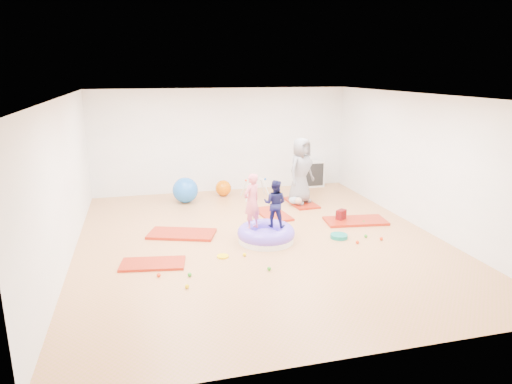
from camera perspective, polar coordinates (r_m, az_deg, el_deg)
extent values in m
cube|color=tan|center=(9.11, 0.47, -5.95)|extent=(7.00, 8.00, 0.01)
cube|color=white|center=(8.52, 0.51, 11.92)|extent=(7.00, 8.00, 0.01)
cube|color=white|center=(12.55, -4.23, 6.44)|extent=(7.00, 0.01, 2.80)
cube|color=white|center=(5.10, 12.17, -6.67)|extent=(7.00, 0.01, 2.80)
cube|color=white|center=(8.53, -22.88, 1.23)|extent=(0.01, 8.00, 2.80)
cube|color=white|center=(10.17, 19.96, 3.57)|extent=(0.01, 8.00, 2.80)
cube|color=#AD2A13|center=(8.16, -12.79, -8.74)|extent=(1.16, 0.71, 0.05)
cube|color=#AD2A13|center=(9.45, -9.26, -5.18)|extent=(1.48, 1.07, 0.06)
cube|color=#AD2A13|center=(10.61, 2.12, -2.76)|extent=(0.69, 1.21, 0.05)
cube|color=#AD2A13|center=(10.35, 12.33, -3.54)|extent=(1.41, 0.82, 0.06)
cube|color=#AD2A13|center=(11.57, 5.66, -1.32)|extent=(0.63, 1.16, 0.05)
cylinder|color=white|center=(9.00, 1.27, -5.80)|extent=(1.10, 1.10, 0.12)
torus|color=#684CEC|center=(8.96, 1.27, -5.11)|extent=(1.13, 1.13, 0.30)
ellipsoid|color=#684CEC|center=(8.98, 1.27, -5.54)|extent=(0.60, 0.60, 0.27)
imported|color=#E96B7F|center=(8.70, -0.53, -0.88)|extent=(0.48, 0.44, 1.10)
imported|color=#131542|center=(8.86, 2.39, -1.14)|extent=(0.57, 0.54, 0.94)
imported|color=slate|center=(11.30, 5.64, 2.67)|extent=(0.95, 0.86, 1.63)
ellipsoid|color=#A0B5C9|center=(11.32, 5.03, -0.99)|extent=(0.37, 0.24, 0.21)
sphere|color=#CCA88B|center=(11.15, 5.31, -1.10)|extent=(0.17, 0.17, 0.17)
sphere|color=green|center=(7.76, 1.65, -9.55)|extent=(0.07, 0.07, 0.07)
sphere|color=#FFDA00|center=(7.24, -8.63, -11.59)|extent=(0.07, 0.07, 0.07)
sphere|color=green|center=(10.28, 13.31, -3.69)|extent=(0.07, 0.07, 0.07)
sphere|color=red|center=(7.69, -12.07, -10.13)|extent=(0.07, 0.07, 0.07)
sphere|color=red|center=(9.39, 15.40, -5.64)|extent=(0.07, 0.07, 0.07)
sphere|color=red|center=(9.09, 12.56, -6.14)|extent=(0.07, 0.07, 0.07)
sphere|color=#FFDA00|center=(8.31, -1.45, -7.83)|extent=(0.07, 0.07, 0.07)
sphere|color=green|center=(9.45, 13.57, -5.38)|extent=(0.07, 0.07, 0.07)
sphere|color=green|center=(7.62, -8.30, -10.18)|extent=(0.07, 0.07, 0.07)
sphere|color=blue|center=(11.66, -8.82, 0.22)|extent=(0.64, 0.64, 0.64)
sphere|color=#D86100|center=(12.20, -4.11, 0.49)|extent=(0.42, 0.42, 0.42)
cylinder|color=silver|center=(11.59, -0.96, 0.12)|extent=(0.20, 0.20, 0.53)
cylinder|color=silver|center=(12.02, -1.46, 0.65)|extent=(0.20, 0.20, 0.53)
cylinder|color=silver|center=(11.71, 1.38, 0.27)|extent=(0.20, 0.20, 0.53)
cylinder|color=silver|center=(12.13, 0.80, 0.79)|extent=(0.20, 0.20, 0.53)
cylinder|color=silver|center=(11.80, -0.06, 1.54)|extent=(0.51, 0.03, 0.03)
sphere|color=red|center=(11.75, -1.27, 1.47)|extent=(0.06, 0.06, 0.06)
sphere|color=blue|center=(11.87, 1.14, 1.62)|extent=(0.06, 0.06, 0.06)
cube|color=silver|center=(13.23, 6.80, 2.30)|extent=(0.75, 0.37, 0.75)
cube|color=black|center=(13.06, 7.08, 2.13)|extent=(0.65, 0.02, 0.65)
cube|color=silver|center=(13.18, 6.89, 2.25)|extent=(0.02, 0.26, 0.66)
cube|color=silver|center=(13.18, 6.89, 2.25)|extent=(0.66, 0.26, 0.02)
cylinder|color=#0E796C|center=(9.32, 10.33, -5.46)|extent=(0.34, 0.34, 0.08)
cube|color=#9B0207|center=(10.30, 10.59, -2.93)|extent=(0.27, 0.25, 0.27)
cylinder|color=#FFDA00|center=(8.30, -4.17, -8.03)|extent=(0.21, 0.21, 0.03)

